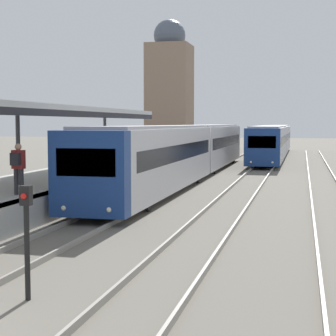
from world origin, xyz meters
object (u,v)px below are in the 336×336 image
(train_near, at_px, (189,149))
(train_far, at_px, (274,140))
(signal_post_near, at_px, (27,230))
(person_on_platform, at_px, (18,165))

(train_near, relative_size, train_far, 1.02)
(train_near, bearing_deg, train_far, 80.24)
(train_near, height_order, signal_post_near, train_near)
(train_far, distance_m, signal_post_near, 45.56)
(train_far, bearing_deg, signal_post_near, -92.69)
(signal_post_near, bearing_deg, train_far, 87.31)
(person_on_platform, relative_size, train_near, 0.05)
(person_on_platform, height_order, signal_post_near, person_on_platform)
(person_on_platform, bearing_deg, train_far, 80.80)
(train_near, distance_m, signal_post_near, 23.32)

